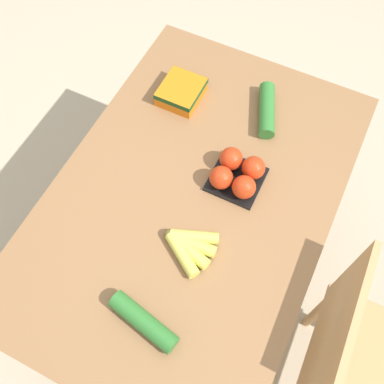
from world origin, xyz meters
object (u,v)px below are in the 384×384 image
at_px(chair, 353,358).
at_px(banana_bunch, 189,246).
at_px(cucumber_far, 267,110).
at_px(tomato_pack, 237,174).
at_px(carrot_bag, 181,91).
at_px(cucumber_near, 144,322).

distance_m(chair, banana_bunch, 0.65).
height_order(banana_bunch, cucumber_far, cucumber_far).
bearing_deg(cucumber_far, tomato_pack, 2.38).
distance_m(chair, cucumber_far, 0.85).
bearing_deg(tomato_pack, carrot_bag, -125.98).
height_order(cucumber_near, cucumber_far, same).
bearing_deg(chair, cucumber_near, 110.02).
bearing_deg(cucumber_near, cucumber_far, 177.65).
bearing_deg(cucumber_far, carrot_bag, -78.64).
relative_size(banana_bunch, tomato_pack, 1.01).
relative_size(chair, cucumber_far, 4.25).
height_order(banana_bunch, cucumber_near, cucumber_near).
distance_m(tomato_pack, cucumber_near, 0.52).
bearing_deg(chair, banana_bunch, 87.39).
bearing_deg(cucumber_near, carrot_bag, -160.54).
xyz_separation_m(banana_bunch, cucumber_near, (0.25, -0.01, 0.01)).
xyz_separation_m(cucumber_near, cucumber_far, (-0.80, 0.03, 0.00)).
bearing_deg(chair, cucumber_far, 43.62).
distance_m(banana_bunch, tomato_pack, 0.27).
relative_size(tomato_pack, cucumber_near, 0.76).
height_order(chair, cucumber_far, chair).
height_order(carrot_bag, cucumber_near, carrot_bag).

